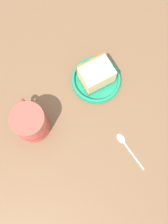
{
  "coord_description": "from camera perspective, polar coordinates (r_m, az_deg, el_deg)",
  "views": [
    {
      "loc": [
        8.18,
        -22.14,
        69.13
      ],
      "look_at": [
        -0.79,
        -5.94,
        3.0
      ],
      "focal_mm": 39.37,
      "sensor_mm": 36.0,
      "label": 1
    }
  ],
  "objects": [
    {
      "name": "cake_slice",
      "position": [
        0.72,
        2.86,
        8.73
      ],
      "size": [
        10.99,
        11.53,
        6.2
      ],
      "color": "#9E662D",
      "rests_on": "small_plate"
    },
    {
      "name": "teaspoon",
      "position": [
        0.7,
        9.54,
        -7.28
      ],
      "size": [
        11.28,
        6.45,
        0.8
      ],
      "color": "silver",
      "rests_on": "ground_plane"
    },
    {
      "name": "tea_mug",
      "position": [
        0.67,
        -12.25,
        -2.47
      ],
      "size": [
        10.53,
        9.54,
        10.86
      ],
      "color": "#BF4C3F",
      "rests_on": "ground_plane"
    },
    {
      "name": "ground_plane",
      "position": [
        0.75,
        2.74,
        2.59
      ],
      "size": [
        151.94,
        151.94,
        3.36
      ],
      "primitive_type": "cube",
      "color": "brown"
    },
    {
      "name": "small_plate",
      "position": [
        0.74,
        2.84,
        7.56
      ],
      "size": [
        15.05,
        15.05,
        1.84
      ],
      "color": "#1E8C66",
      "rests_on": "ground_plane"
    }
  ]
}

